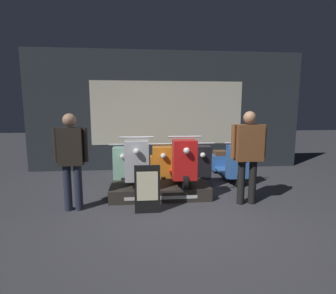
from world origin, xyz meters
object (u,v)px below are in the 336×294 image
scooter_backrow_1 (161,165)px  person_left_browsing (71,156)px  person_right_browsing (248,150)px  price_sign_board (147,189)px  scooter_backrow_0 (125,166)px  scooter_backrow_2 (195,164)px  scooter_display_left (138,163)px  scooter_backrow_3 (228,163)px  scooter_display_right (180,162)px

scooter_backrow_1 → person_left_browsing: (-1.57, -1.62, 0.54)m
scooter_backrow_1 → person_right_browsing: person_right_browsing is taller
price_sign_board → person_left_browsing: bearing=168.4°
scooter_backrow_0 → scooter_backrow_2: bearing=0.0°
scooter_display_left → scooter_backrow_0: 0.94m
scooter_display_left → scooter_backrow_2: 1.60m
person_left_browsing → price_sign_board: 1.35m
scooter_backrow_1 → scooter_backrow_2: same height
scooter_backrow_2 → person_left_browsing: size_ratio=1.06×
scooter_backrow_1 → price_sign_board: scooter_backrow_1 is taller
scooter_display_left → scooter_backrow_0: (-0.29, 0.86, -0.24)m
scooter_display_left → person_left_browsing: size_ratio=1.06×
scooter_backrow_2 → person_right_browsing: (0.60, -1.62, 0.59)m
scooter_display_left → scooter_backrow_3: (2.13, 0.86, -0.24)m
person_right_browsing → price_sign_board: bearing=-171.9°
scooter_display_right → scooter_backrow_3: bearing=33.6°
scooter_backrow_3 → scooter_display_right: bearing=-146.4°
scooter_display_left → scooter_backrow_1: size_ratio=1.00×
scooter_backrow_2 → scooter_backrow_3: 0.81m
scooter_backrow_2 → scooter_backrow_1: bearing=180.0°
scooter_display_left → scooter_backrow_0: bearing=108.7°
scooter_backrow_3 → scooter_backrow_0: bearing=180.0°
scooter_backrow_0 → person_right_browsing: 2.81m
scooter_backrow_2 → price_sign_board: scooter_backrow_2 is taller
scooter_display_right → scooter_backrow_0: scooter_display_right is taller
price_sign_board → scooter_backrow_2: bearing=58.2°
scooter_backrow_0 → person_right_browsing: bearing=-36.2°
price_sign_board → scooter_backrow_0: bearing=103.8°
scooter_backrow_0 → price_sign_board: scooter_backrow_0 is taller
scooter_backrow_3 → scooter_backrow_1: bearing=180.0°
person_right_browsing → scooter_backrow_0: bearing=143.8°
scooter_display_right → person_left_browsing: (-1.89, -0.76, 0.30)m
scooter_backrow_2 → person_right_browsing: bearing=-69.7°
person_right_browsing → price_sign_board: 1.86m
scooter_display_left → scooter_display_right: size_ratio=1.00×
scooter_display_left → person_left_browsing: 1.33m
scooter_backrow_3 → scooter_display_left: bearing=-158.0°
scooter_backrow_0 → scooter_backrow_3: (2.43, 0.00, 0.00)m
scooter_display_left → scooter_backrow_1: bearing=59.0°
person_left_browsing → scooter_display_left: bearing=35.8°
scooter_backrow_1 → scooter_backrow_2: (0.81, 0.00, 0.00)m
scooter_backrow_0 → scooter_backrow_2: same height
scooter_display_left → scooter_backrow_1: 1.03m
scooter_backrow_0 → scooter_backrow_3: size_ratio=1.00×
scooter_display_right → person_right_browsing: person_right_browsing is taller
scooter_backrow_1 → person_right_browsing: (1.41, -1.62, 0.59)m
scooter_backrow_0 → scooter_backrow_1: same height
scooter_backrow_3 → price_sign_board: scooter_backrow_3 is taller
scooter_backrow_0 → person_left_browsing: size_ratio=1.06×
scooter_display_right → person_right_browsing: (1.09, -0.76, 0.35)m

